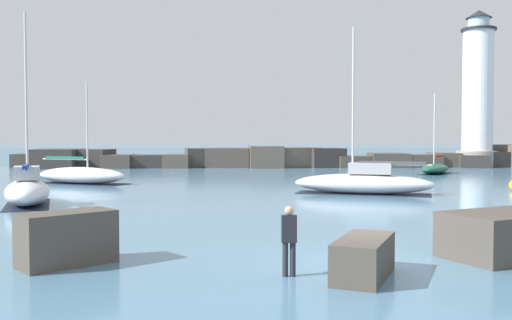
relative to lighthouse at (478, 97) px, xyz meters
The scene contains 10 objects.
ground_plane 54.74m from the lighthouse, 116.22° to the right, with size 600.00×600.00×0.00m, color teal.
open_sea_beyond 65.27m from the lighthouse, 111.68° to the left, with size 400.00×116.00×0.01m.
breakwater_jetty 22.37m from the lighthouse, behind, with size 59.50×6.53×2.49m.
lighthouse is the anchor object (origin of this frame).
foreground_rocks 53.55m from the lighthouse, 115.19° to the right, with size 15.95×5.52×1.39m.
sailboat_moored_0 36.54m from the lighthouse, 123.16° to the right, with size 8.41×4.61×9.75m.
sailboat_moored_1 16.72m from the lighthouse, 126.77° to the right, with size 4.64×5.59×7.30m.
sailboat_moored_3 44.65m from the lighthouse, 150.07° to the right, with size 7.52×4.92×7.25m.
sailboat_moored_4 51.62m from the lighthouse, 136.89° to the right, with size 3.60×5.83×9.48m.
person_on_rocks 56.41m from the lighthouse, 117.49° to the right, with size 0.36×0.22×1.69m.
Camera 1 is at (-3.17, -14.52, 3.33)m, focal length 40.00 mm.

